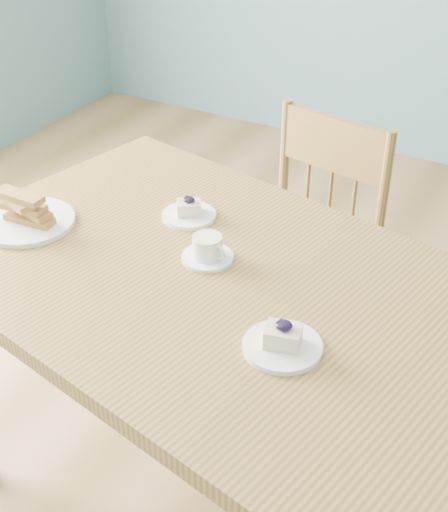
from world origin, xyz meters
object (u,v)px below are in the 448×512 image
Objects in this scene: biscotti_plate at (26,214)px; cheesecake_plate_far at (189,212)px; dining_chair at (303,255)px; cheesecake_plate_near at (283,342)px; dining_table at (242,319)px; coffee_cup at (208,250)px.

cheesecake_plate_far is at bearing 34.09° from biscotti_plate.
biscotti_plate reaches higher than dining_chair.
cheesecake_plate_far is at bearing 141.08° from cheesecake_plate_near.
dining_chair reaches higher than cheesecake_plate_near.
coffee_cup is at bearing 163.75° from dining_table.
biscotti_plate is at bearing 171.31° from cheesecake_plate_near.
cheesecake_plate_near is (0.30, -0.84, 0.37)m from dining_chair.
coffee_cup is at bearing 145.00° from cheesecake_plate_near.
dining_chair is 7.39× the size of coffee_cup.
dining_table is at bearing 139.97° from cheesecake_plate_near.
coffee_cup is (0.14, -0.15, 0.01)m from cheesecake_plate_far.
dining_chair is at bearing 56.55° from biscotti_plate.
biscotti_plate is (-0.62, -0.02, 0.11)m from dining_table.
dining_chair reaches higher than cheesecake_plate_far.
dining_chair is 0.96m from cheesecake_plate_near.
cheesecake_plate_far is at bearing 148.42° from coffee_cup.
cheesecake_plate_far reaches higher than dining_table.
dining_chair is at bearing 105.32° from coffee_cup.
dining_table is 0.76m from dining_chair.
dining_table is at bearing -38.23° from cheesecake_plate_far.
cheesecake_plate_near is 0.36m from coffee_cup.
dining_chair is 0.62m from cheesecake_plate_far.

